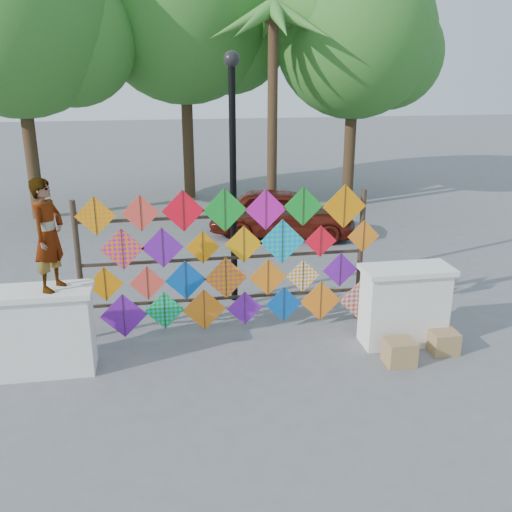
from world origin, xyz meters
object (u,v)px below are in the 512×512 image
at_px(vendor_woman, 48,235).
at_px(lamppost, 233,157).
at_px(kite_rack, 232,261).
at_px(sedan, 283,213).

height_order(vendor_woman, lamppost, lamppost).
bearing_deg(vendor_woman, kite_rack, -46.62).
distance_m(sedan, lamppost, 4.82).
bearing_deg(kite_rack, sedan, 69.13).
bearing_deg(kite_rack, lamppost, 80.84).
relative_size(sedan, lamppost, 0.83).
distance_m(kite_rack, vendor_woman, 2.89).
relative_size(vendor_woman, lamppost, 0.35).
relative_size(kite_rack, lamppost, 1.12).
bearing_deg(lamppost, kite_rack, -99.16).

